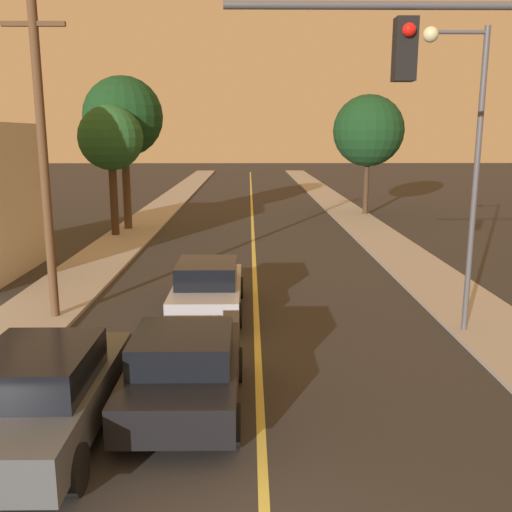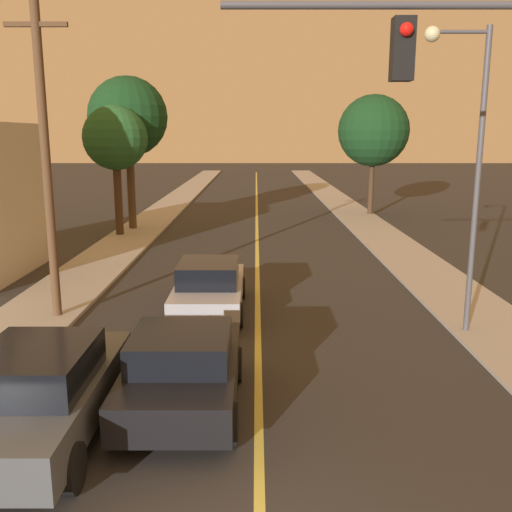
# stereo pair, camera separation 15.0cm
# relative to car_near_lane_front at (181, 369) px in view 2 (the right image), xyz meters

# --- Properties ---
(road_surface) EXTENTS (9.95, 80.00, 0.01)m
(road_surface) POSITION_rel_car_near_lane_front_xyz_m (1.39, 31.32, -0.80)
(road_surface) COLOR #2D2B28
(road_surface) RESTS_ON ground
(sidewalk_left) EXTENTS (2.50, 80.00, 0.12)m
(sidewalk_left) POSITION_rel_car_near_lane_front_xyz_m (-4.83, 31.32, -0.75)
(sidewalk_left) COLOR #9E998E
(sidewalk_left) RESTS_ON ground
(sidewalk_right) EXTENTS (2.50, 80.00, 0.12)m
(sidewalk_right) POSITION_rel_car_near_lane_front_xyz_m (7.62, 31.32, -0.75)
(sidewalk_right) COLOR #9E998E
(sidewalk_right) RESTS_ON ground
(car_near_lane_front) EXTENTS (2.10, 4.05, 1.56)m
(car_near_lane_front) POSITION_rel_car_near_lane_front_xyz_m (0.00, 0.00, 0.00)
(car_near_lane_front) COLOR black
(car_near_lane_front) RESTS_ON ground
(car_near_lane_second) EXTENTS (2.00, 4.51, 1.51)m
(car_near_lane_second) POSITION_rel_car_near_lane_front_xyz_m (-0.00, 6.02, -0.04)
(car_near_lane_second) COLOR #A5A8B2
(car_near_lane_second) RESTS_ON ground
(car_outer_lane_front) EXTENTS (2.05, 4.68, 1.69)m
(car_outer_lane_front) POSITION_rel_car_near_lane_front_xyz_m (-2.19, -1.08, 0.06)
(car_outer_lane_front) COLOR #474C51
(car_outer_lane_front) RESTS_ON ground
(streetlamp_right) EXTENTS (1.56, 0.36, 7.37)m
(streetlamp_right) POSITION_rel_car_near_lane_front_xyz_m (6.38, 4.11, 3.99)
(streetlamp_right) COLOR #47474C
(streetlamp_right) RESTS_ON ground
(utility_pole_left) EXTENTS (1.60, 0.24, 8.21)m
(utility_pole_left) POSITION_rel_car_near_lane_front_xyz_m (-4.18, 5.40, 3.58)
(utility_pole_left) COLOR #513823
(utility_pole_left) RESTS_ON ground
(tree_left_near) EXTENTS (3.14, 3.14, 6.34)m
(tree_left_near) POSITION_rel_car_near_lane_front_xyz_m (-5.51, 18.53, 4.03)
(tree_left_near) COLOR #3D2B1C
(tree_left_near) RESTS_ON ground
(tree_left_far) EXTENTS (4.09, 4.09, 7.87)m
(tree_left_far) POSITION_rel_car_near_lane_front_xyz_m (-5.28, 20.52, 5.10)
(tree_left_far) COLOR #4C3823
(tree_left_far) RESTS_ON ground
(tree_right_near) EXTENTS (4.38, 4.38, 7.35)m
(tree_right_near) POSITION_rel_car_near_lane_front_xyz_m (8.59, 26.20, 4.46)
(tree_right_near) COLOR #3D2B1C
(tree_right_near) RESTS_ON ground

